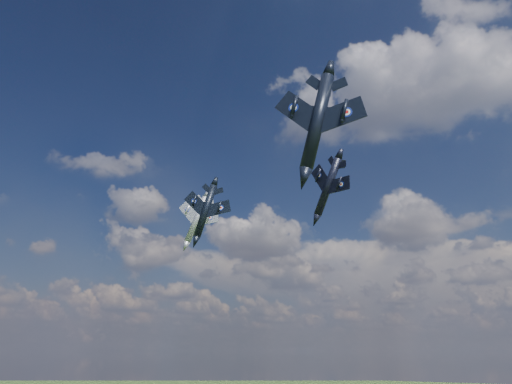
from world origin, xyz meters
The scene contains 4 objects.
jet_lead_navy centered at (-3.63, 13.30, 79.83)m, with size 9.31×12.98×2.69m, color black, non-canonical shape.
jet_right_navy centered at (26.34, -7.33, 80.86)m, with size 11.03×15.37×3.18m, color black, non-canonical shape.
jet_high_navy centered at (10.68, 34.41, 87.87)m, with size 11.78×16.42×3.40m, color black, non-canonical shape.
jet_left_silver centered at (-15.55, 26.54, 82.85)m, with size 9.95×13.87×2.87m, color gray, non-canonical shape.
Camera 1 is at (45.67, -53.80, 56.76)m, focal length 35.00 mm.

